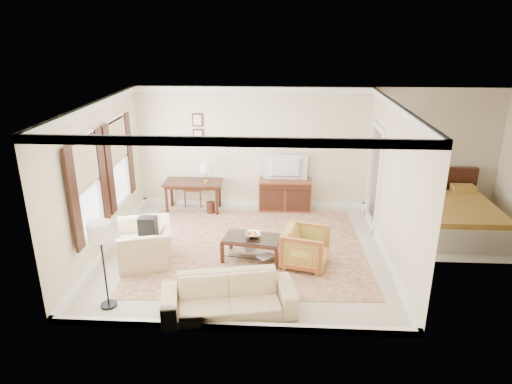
# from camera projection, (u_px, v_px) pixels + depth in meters

# --- Properties ---
(room_shell) EXTENTS (5.51, 5.01, 2.91)m
(room_shell) POSITION_uv_depth(u_px,v_px,m) (244.00, 128.00, 8.14)
(room_shell) COLOR beige
(room_shell) RESTS_ON ground
(annex_bedroom) EXTENTS (3.00, 2.70, 2.90)m
(annex_bedroom) POSITION_uv_depth(u_px,v_px,m) (459.00, 218.00, 9.72)
(annex_bedroom) COLOR beige
(annex_bedroom) RESTS_ON ground
(window_front) EXTENTS (0.12, 1.56, 1.80)m
(window_front) POSITION_uv_depth(u_px,v_px,m) (87.00, 187.00, 7.95)
(window_front) COLOR #CCB284
(window_front) RESTS_ON room_shell
(window_rear) EXTENTS (0.12, 1.56, 1.80)m
(window_rear) POSITION_uv_depth(u_px,v_px,m) (118.00, 161.00, 9.45)
(window_rear) COLOR #CCB284
(window_rear) RESTS_ON room_shell
(doorway) EXTENTS (0.10, 1.12, 2.25)m
(doorway) POSITION_uv_depth(u_px,v_px,m) (374.00, 178.00, 9.89)
(doorway) COLOR white
(doorway) RESTS_ON room_shell
(rug) EXTENTS (4.61, 4.00, 0.01)m
(rug) POSITION_uv_depth(u_px,v_px,m) (250.00, 247.00, 9.17)
(rug) COLOR maroon
(rug) RESTS_ON room_shell
(writing_desk) EXTENTS (1.34, 0.67, 0.73)m
(writing_desk) POSITION_uv_depth(u_px,v_px,m) (193.00, 186.00, 10.79)
(writing_desk) COLOR #3A1B10
(writing_desk) RESTS_ON room_shell
(desk_chair) EXTENTS (0.51, 0.51, 1.05)m
(desk_chair) POSITION_uv_depth(u_px,v_px,m) (194.00, 185.00, 11.15)
(desk_chair) COLOR brown
(desk_chair) RESTS_ON room_shell
(desk_lamp) EXTENTS (0.32, 0.32, 0.50)m
(desk_lamp) POSITION_uv_depth(u_px,v_px,m) (206.00, 172.00, 10.65)
(desk_lamp) COLOR silver
(desk_lamp) RESTS_ON writing_desk
(framed_prints) EXTENTS (0.25, 0.04, 0.68)m
(framed_prints) POSITION_uv_depth(u_px,v_px,m) (198.00, 128.00, 10.71)
(framed_prints) COLOR #3A1B10
(framed_prints) RESTS_ON room_shell
(sideboard) EXTENTS (1.23, 0.47, 0.76)m
(sideboard) POSITION_uv_depth(u_px,v_px,m) (285.00, 195.00, 10.92)
(sideboard) COLOR brown
(sideboard) RESTS_ON room_shell
(tv) EXTENTS (0.98, 0.57, 0.13)m
(tv) POSITION_uv_depth(u_px,v_px,m) (286.00, 160.00, 10.60)
(tv) COLOR black
(tv) RESTS_ON sideboard
(coffee_table) EXTENTS (1.18, 0.82, 0.46)m
(coffee_table) POSITION_uv_depth(u_px,v_px,m) (253.00, 242.00, 8.59)
(coffee_table) COLOR #3A1B10
(coffee_table) RESTS_ON room_shell
(fruit_bowl) EXTENTS (0.42, 0.42, 0.10)m
(fruit_bowl) POSITION_uv_depth(u_px,v_px,m) (253.00, 234.00, 8.57)
(fruit_bowl) COLOR silver
(fruit_bowl) RESTS_ON coffee_table
(book_a) EXTENTS (0.27, 0.14, 0.38)m
(book_a) POSITION_uv_depth(u_px,v_px,m) (243.00, 247.00, 8.77)
(book_a) COLOR brown
(book_a) RESTS_ON coffee_table
(book_b) EXTENTS (0.20, 0.23, 0.38)m
(book_b) POSITION_uv_depth(u_px,v_px,m) (262.00, 254.00, 8.53)
(book_b) COLOR brown
(book_b) RESTS_ON coffee_table
(striped_armchair) EXTENTS (0.91, 0.94, 0.80)m
(striped_armchair) POSITION_uv_depth(u_px,v_px,m) (306.00, 246.00, 8.35)
(striped_armchair) COLOR #9B4621
(striped_armchair) RESTS_ON room_shell
(club_armchair) EXTENTS (1.03, 1.30, 0.99)m
(club_armchair) POSITION_uv_depth(u_px,v_px,m) (145.00, 237.00, 8.47)
(club_armchair) COLOR #CBB489
(club_armchair) RESTS_ON room_shell
(backpack) EXTENTS (0.27, 0.35, 0.40)m
(backpack) POSITION_uv_depth(u_px,v_px,m) (148.00, 226.00, 8.36)
(backpack) COLOR black
(backpack) RESTS_ON club_armchair
(sofa) EXTENTS (2.11, 0.99, 0.80)m
(sofa) POSITION_uv_depth(u_px,v_px,m) (229.00, 291.00, 6.95)
(sofa) COLOR #CBB489
(sofa) RESTS_ON room_shell
(floor_lamp) EXTENTS (0.36, 0.36, 1.45)m
(floor_lamp) POSITION_uv_depth(u_px,v_px,m) (100.00, 238.00, 6.84)
(floor_lamp) COLOR black
(floor_lamp) RESTS_ON room_shell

